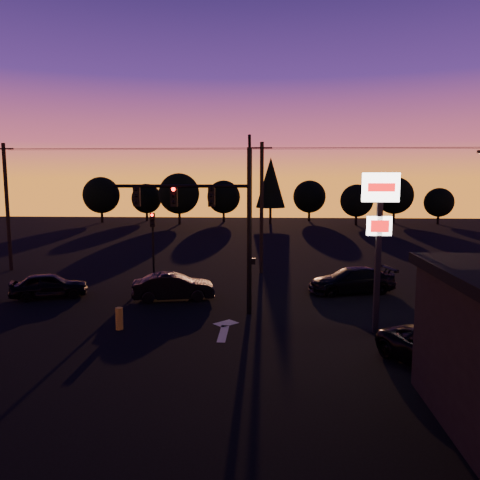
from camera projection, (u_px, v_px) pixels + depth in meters
The scene contains 22 objects.
ground at pixel (209, 341), 18.95m from camera, with size 120.00×120.00×0.00m, color black.
lane_arrow at pixel (225, 328), 20.57m from camera, with size 1.20×3.10×0.01m.
traffic_signal_mast at pixel (216, 213), 22.26m from camera, with size 6.79×0.52×8.58m.
secondary_signal at pixel (153, 236), 30.21m from camera, with size 0.30×0.31×4.35m.
pylon_sign at pixel (379, 218), 19.41m from camera, with size 1.50×0.28×6.80m.
utility_pole_0 at pixel (7, 206), 33.06m from camera, with size 1.40×0.26×9.00m.
utility_pole_1 at pixel (262, 207), 32.10m from camera, with size 1.40×0.26×9.00m.
power_wires at pixel (262, 148), 31.57m from camera, with size 36.00×1.22×0.07m.
bollard at pixel (119, 319), 20.41m from camera, with size 0.32×0.32×0.97m, color #AD8D22.
tree_0 at pixel (101, 195), 69.08m from camera, with size 5.36×5.36×6.74m.
tree_1 at pixel (146, 199), 71.82m from camera, with size 4.54×4.54×5.71m.
tree_2 at pixel (179, 194), 66.42m from camera, with size 5.77×5.78×7.26m.
tree_3 at pixel (224, 197), 70.14m from camera, with size 4.95×4.95×6.22m.
tree_4 at pixel (271, 183), 66.51m from camera, with size 4.18×4.18×9.50m.
tree_5 at pixel (309, 197), 71.43m from camera, with size 4.95×4.95×6.22m.
tree_6 at pixel (357, 201), 65.21m from camera, with size 4.54×4.54×5.71m.
tree_7 at pixel (395, 195), 67.78m from camera, with size 5.36×5.36×6.74m.
tree_8 at pixel (439, 202), 66.59m from camera, with size 4.12×4.12×5.19m.
car_left at pixel (49, 285), 25.85m from camera, with size 1.63×4.06×1.38m, color black.
car_mid at pixel (174, 287), 25.38m from camera, with size 1.53×4.39×1.45m, color black.
car_right at pixel (351, 280), 26.96m from camera, with size 2.04×5.01×1.46m, color black.
suv_parked at pixel (443, 352), 16.01m from camera, with size 2.20×4.77×1.33m, color black.
Camera 1 is at (2.25, -18.15, 6.58)m, focal length 35.00 mm.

